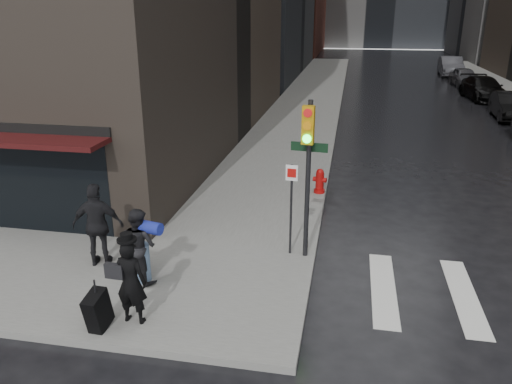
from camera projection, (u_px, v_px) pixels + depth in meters
ground at (209, 296)px, 10.10m from camera, size 140.00×140.00×0.00m
sidewalk_left at (314, 92)px, 34.99m from camera, size 4.00×50.00×0.15m
man_overcoat at (124, 286)px, 8.76m from camera, size 0.95×0.87×1.78m
man_jeans at (139, 245)px, 10.17m from camera, size 1.10×0.94×1.60m
man_greycoat at (98, 225)px, 10.77m from camera, size 1.17×0.66×1.88m
traffic_light at (306, 160)px, 10.64m from camera, size 0.89×0.45×3.57m
fire_hydrant at (320, 182)px, 15.33m from camera, size 0.44×0.34×0.76m
parked_car_2 at (510, 106)px, 26.36m from camera, size 1.76×4.33×1.40m
parked_car_3 at (483, 88)px, 32.15m from camera, size 2.46×5.12×1.44m
parked_car_4 at (464, 77)px, 37.95m from camera, size 1.86×4.13×1.38m
parked_car_5 at (451, 66)px, 43.69m from camera, size 1.99×5.14×1.67m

